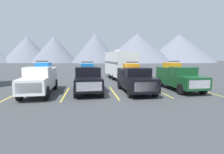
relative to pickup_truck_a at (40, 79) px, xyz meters
The scene contains 12 objects.
ground_plane 6.10m from the pickup_truck_a, ahead, with size 240.00×240.00×0.00m, color #3F4244.
pickup_truck_a is the anchor object (origin of this frame).
pickup_truck_b 3.81m from the pickup_truck_a, ahead, with size 2.31×5.54×2.57m.
pickup_truck_c 7.76m from the pickup_truck_a, ahead, with size 2.31×5.42×2.56m.
pickup_truck_d 11.97m from the pickup_truck_a, ahead, with size 2.29×5.63×2.61m.
lot_stripe_a 2.35m from the pickup_truck_a, 169.67° to the right, with size 0.12×5.50×0.01m, color gold.
lot_stripe_b 2.36m from the pickup_truck_a, 10.25° to the right, with size 0.12×5.50×0.01m, color gold.
lot_stripe_c 6.08m from the pickup_truck_a, ahead, with size 0.12×5.50×0.01m, color gold.
lot_stripe_d 9.99m from the pickup_truck_a, ahead, with size 0.12×5.50×0.01m, color gold.
lot_stripe_e 13.93m from the pickup_truck_a, ahead, with size 0.12×5.50×0.01m, color gold.
camper_trailer_a 11.77m from the pickup_truck_a, 46.50° to the left, with size 3.18×9.08×3.97m.
mountain_ridge 87.65m from the pickup_truck_a, 79.71° to the left, with size 152.54×42.49×16.71m.
Camera 1 is at (-2.15, -14.12, 2.96)m, focal length 28.08 mm.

